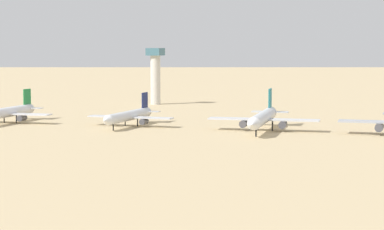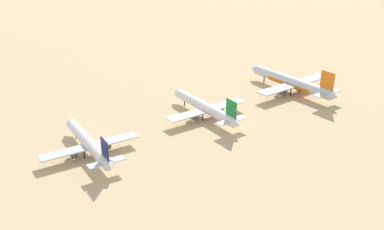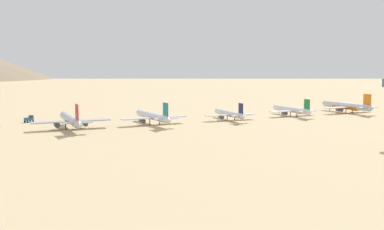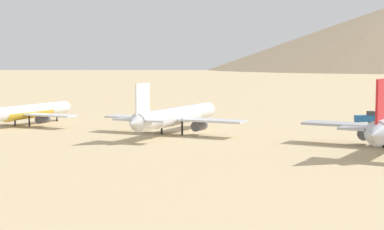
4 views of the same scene
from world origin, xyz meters
TOP-DOWN VIEW (x-y plane):
  - parked_jet_5 at (-10.96, 96.30)m, footprint 43.75×35.78m
  - parked_jet_6 at (-18.97, 139.76)m, footprint 38.75×31.68m
  - service_truck at (32.48, 65.03)m, footprint 5.28×5.57m

SIDE VIEW (x-z plane):
  - service_truck at x=32.48m, z-range 0.13..4.03m
  - parked_jet_6 at x=-18.97m, z-range -1.87..9.33m
  - parked_jet_5 at x=-10.96m, z-range -2.12..10.54m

